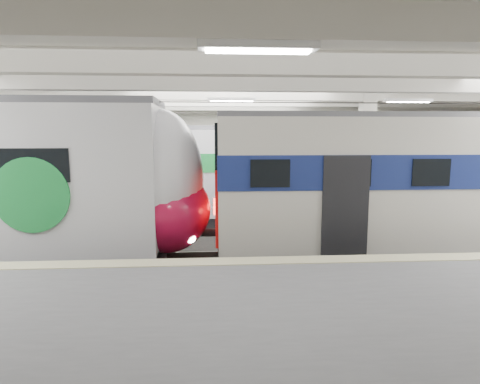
{
  "coord_description": "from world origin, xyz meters",
  "views": [
    {
      "loc": [
        -0.59,
        -11.51,
        3.78
      ],
      "look_at": [
        0.21,
        1.0,
        2.0
      ],
      "focal_mm": 30.0,
      "sensor_mm": 36.0,
      "label": 1
    }
  ],
  "objects": [
    {
      "name": "station_hall",
      "position": [
        0.0,
        -1.74,
        3.24
      ],
      "size": [
        36.0,
        24.0,
        5.75
      ],
      "color": "black",
      "rests_on": "ground"
    },
    {
      "name": "older_rer",
      "position": [
        6.06,
        0.0,
        2.31
      ],
      "size": [
        13.34,
        2.95,
        4.41
      ],
      "color": "beige",
      "rests_on": "ground"
    },
    {
      "name": "far_train",
      "position": [
        -4.23,
        5.5,
        2.15
      ],
      "size": [
        12.97,
        3.11,
        4.16
      ],
      "rotation": [
        0.0,
        0.0,
        -0.04
      ],
      "color": "silver",
      "rests_on": "ground"
    }
  ]
}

